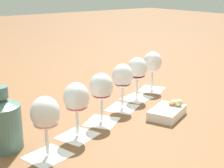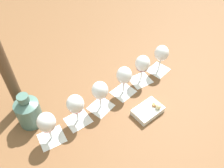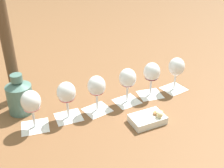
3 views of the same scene
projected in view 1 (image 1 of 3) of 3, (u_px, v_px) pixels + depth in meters
The scene contains 15 objects.
ground_plane at pixel (113, 115), 1.22m from camera, with size 8.00×8.00×0.00m, color brown.
tasting_card_0 at pixel (48, 156), 0.93m from camera, with size 0.13×0.12×0.00m.
tasting_card_1 at pixel (78, 136), 1.05m from camera, with size 0.14×0.13×0.00m.
tasting_card_2 at pixel (102, 122), 1.16m from camera, with size 0.15×0.14×0.00m.
tasting_card_3 at pixel (122, 108), 1.29m from camera, with size 0.14×0.14×0.00m.
tasting_card_4 at pixel (137, 98), 1.40m from camera, with size 0.13×0.12×0.00m.
tasting_card_5 at pixel (152, 89), 1.51m from camera, with size 0.15×0.14×0.00m.
wine_glass_0 at pixel (45, 116), 0.90m from camera, with size 0.08×0.08×0.17m.
wine_glass_1 at pixel (76, 100), 1.02m from camera, with size 0.08×0.08×0.17m.
wine_glass_2 at pixel (101, 89), 1.13m from camera, with size 0.08×0.08×0.17m.
wine_glass_3 at pixel (123, 78), 1.26m from camera, with size 0.08×0.08×0.17m.
wine_glass_4 at pixel (137, 70), 1.37m from camera, with size 0.08×0.08×0.17m.
wine_glass_5 at pixel (153, 64), 1.48m from camera, with size 0.08×0.08×0.17m.
ceramic_vase at pixel (2, 122), 0.95m from camera, with size 0.11×0.11×0.18m.
snack_dish at pixel (168, 112), 1.20m from camera, with size 0.17×0.14×0.06m.
Camera 1 is at (-0.70, -0.90, 0.45)m, focal length 55.00 mm.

